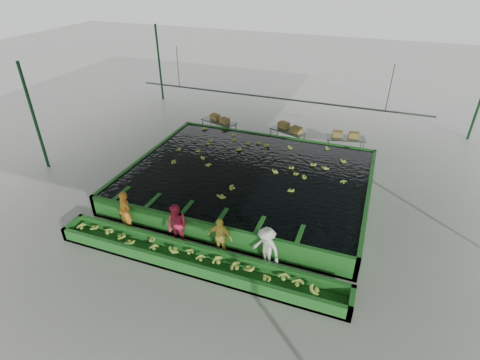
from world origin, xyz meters
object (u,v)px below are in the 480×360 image
at_px(sorting_trough, 196,260).
at_px(worker_a, 125,212).
at_px(box_stack_mid, 290,130).
at_px(worker_b, 177,226).
at_px(worker_c, 220,237).
at_px(packing_table_left, 219,128).
at_px(packing_table_right, 345,145).
at_px(box_stack_right, 345,137).
at_px(packing_table_mid, 287,138).
at_px(worker_d, 266,248).
at_px(flotation_tank, 248,180).
at_px(box_stack_left, 220,121).

bearing_deg(sorting_trough, worker_a, 165.83).
bearing_deg(box_stack_mid, worker_b, -99.95).
relative_size(worker_b, worker_c, 1.08).
xyz_separation_m(sorting_trough, packing_table_left, (-3.39, 9.81, 0.21)).
height_order(packing_table_right, box_stack_mid, box_stack_mid).
distance_m(worker_b, box_stack_right, 10.41).
xyz_separation_m(packing_table_left, packing_table_mid, (3.85, 0.22, -0.03)).
bearing_deg(worker_d, worker_b, -157.74).
bearing_deg(worker_d, packing_table_right, 104.15).
relative_size(flotation_tank, box_stack_right, 7.70).
bearing_deg(packing_table_right, worker_b, -115.90).
bearing_deg(worker_b, packing_table_mid, 87.92).
distance_m(flotation_tank, packing_table_right, 6.10).
relative_size(worker_d, packing_table_right, 0.82).
relative_size(sorting_trough, packing_table_right, 5.28).
height_order(sorting_trough, packing_table_left, packing_table_left).
bearing_deg(packing_table_right, box_stack_left, -177.21).
relative_size(worker_d, box_stack_mid, 1.10).
xyz_separation_m(worker_b, packing_table_left, (-2.33, 9.01, -0.34)).
bearing_deg(packing_table_left, sorting_trough, -70.92).
xyz_separation_m(sorting_trough, packing_table_right, (3.46, 10.12, 0.18)).
relative_size(worker_c, packing_table_right, 0.79).
bearing_deg(flotation_tank, packing_table_mid, 84.64).
xyz_separation_m(worker_d, packing_table_left, (-5.52, 9.01, -0.31)).
xyz_separation_m(worker_b, worker_c, (1.60, 0.00, -0.06)).
bearing_deg(box_stack_right, worker_c, -107.09).
height_order(worker_b, packing_table_mid, worker_b).
bearing_deg(flotation_tank, worker_d, -63.61).
distance_m(packing_table_mid, box_stack_left, 3.83).
xyz_separation_m(worker_b, worker_d, (3.20, 0.00, -0.03)).
relative_size(box_stack_left, box_stack_mid, 0.92).
bearing_deg(packing_table_mid, packing_table_right, 1.77).
xyz_separation_m(packing_table_mid, packing_table_right, (3.00, 0.09, 0.00)).
relative_size(worker_a, box_stack_right, 1.26).
bearing_deg(worker_c, packing_table_mid, 91.49).
height_order(sorting_trough, packing_table_mid, packing_table_mid).
distance_m(worker_b, packing_table_left, 9.31).
xyz_separation_m(worker_a, packing_table_left, (-0.22, 9.01, -0.36)).
bearing_deg(packing_table_mid, flotation_tank, -95.36).
xyz_separation_m(flotation_tank, worker_d, (2.13, -4.30, 0.32)).
distance_m(worker_c, box_stack_left, 9.78).
bearing_deg(packing_table_right, packing_table_left, -177.38).
bearing_deg(worker_b, flotation_tank, 83.41).
height_order(worker_d, box_stack_left, worker_d).
bearing_deg(worker_d, box_stack_mid, 121.86).
xyz_separation_m(sorting_trough, worker_c, (0.53, 0.80, 0.50)).
height_order(sorting_trough, worker_b, worker_b).
xyz_separation_m(worker_a, packing_table_right, (6.63, 9.32, -0.39)).
height_order(flotation_tank, worker_a, worker_a).
xyz_separation_m(sorting_trough, worker_b, (-1.06, 0.80, 0.55)).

